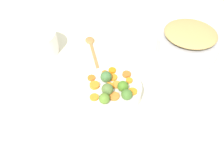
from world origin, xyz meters
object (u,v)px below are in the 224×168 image
(wooden_spoon, at_px, (92,47))
(casserole_dish, at_px, (37,43))
(serving_bowl_carrots, at_px, (112,92))
(metal_pot, at_px, (186,49))

(wooden_spoon, xyz_separation_m, casserole_dish, (0.24, 0.09, 0.05))
(serving_bowl_carrots, height_order, metal_pot, metal_pot)
(metal_pot, relative_size, wooden_spoon, 1.10)
(metal_pot, bearing_deg, serving_bowl_carrots, 49.12)
(serving_bowl_carrots, xyz_separation_m, metal_pot, (-0.26, -0.30, 0.03))
(wooden_spoon, bearing_deg, metal_pot, -177.73)
(serving_bowl_carrots, bearing_deg, casserole_dish, -25.46)
(metal_pot, xyz_separation_m, casserole_dish, (0.67, 0.11, -0.01))
(serving_bowl_carrots, distance_m, wooden_spoon, 0.34)
(serving_bowl_carrots, bearing_deg, wooden_spoon, -58.67)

